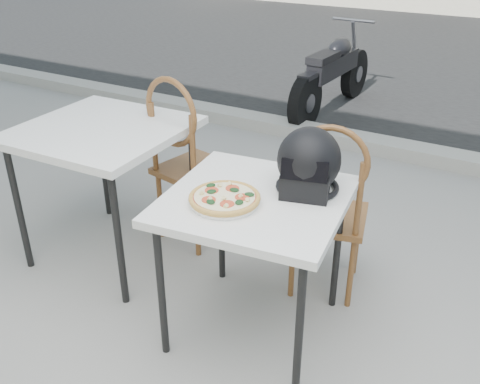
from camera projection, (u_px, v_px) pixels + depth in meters
The scene contains 9 objects.
curb at pixel (436, 156), 4.60m from camera, with size 30.00×0.25×0.12m, color #9B9991.
cafe_table_main at pixel (255, 210), 2.47m from camera, with size 0.90×0.90×0.77m.
plate at pixel (225, 202), 2.37m from camera, with size 0.34×0.34×0.02m.
pizza at pixel (225, 197), 2.36m from camera, with size 0.37×0.37×0.04m.
helmet at pixel (308, 164), 2.43m from camera, with size 0.36×0.37×0.30m.
cafe_chair_main at pixel (328, 202), 2.79m from camera, with size 0.48×0.48×1.04m.
cafe_table_side at pixel (103, 139), 3.06m from camera, with size 0.92×0.92×0.84m.
cafe_chair_side at pixel (186, 153), 3.26m from camera, with size 0.50×0.50×1.11m.
motorcycle at pixel (333, 75), 5.66m from camera, with size 0.48×1.84×0.91m.
Camera 1 is at (0.64, -1.51, 1.91)m, focal length 40.00 mm.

